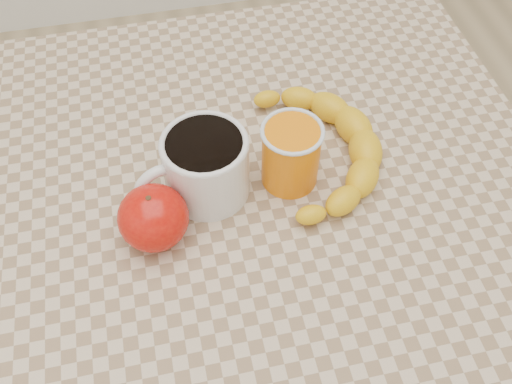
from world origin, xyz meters
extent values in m
cube|color=tan|center=(0.00, 0.00, 0.73)|extent=(0.80, 0.80, 0.04)
cube|color=olive|center=(0.00, 0.00, 0.68)|extent=(0.74, 0.74, 0.06)
cylinder|color=olive|center=(-0.35, 0.35, 0.35)|extent=(0.05, 0.05, 0.71)
cylinder|color=olive|center=(0.35, 0.35, 0.35)|extent=(0.05, 0.05, 0.71)
cylinder|color=silver|center=(-0.06, 0.03, 0.79)|extent=(0.13, 0.13, 0.09)
cylinder|color=black|center=(-0.06, 0.03, 0.83)|extent=(0.09, 0.09, 0.01)
torus|color=silver|center=(-0.06, 0.03, 0.84)|extent=(0.11, 0.11, 0.01)
torus|color=silver|center=(-0.11, 0.02, 0.79)|extent=(0.07, 0.03, 0.07)
cylinder|color=orange|center=(0.05, 0.03, 0.79)|extent=(0.07, 0.07, 0.09)
torus|color=silver|center=(0.05, 0.03, 0.84)|extent=(0.08, 0.08, 0.01)
ellipsoid|color=#A70805|center=(-0.13, -0.02, 0.79)|extent=(0.09, 0.09, 0.08)
cylinder|color=#382311|center=(-0.13, -0.02, 0.82)|extent=(0.01, 0.01, 0.01)
camera|label=1|loc=(-0.09, -0.42, 1.33)|focal=40.00mm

